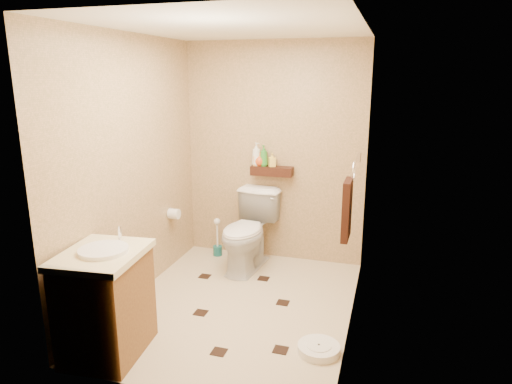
% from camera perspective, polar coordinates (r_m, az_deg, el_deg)
% --- Properties ---
extents(ground, '(2.50, 2.50, 0.00)m').
position_cam_1_polar(ground, '(4.28, -2.28, -14.02)').
color(ground, beige).
rests_on(ground, ground).
extents(wall_back, '(2.00, 0.04, 2.40)m').
position_cam_1_polar(wall_back, '(5.03, 2.25, 4.83)').
color(wall_back, tan).
rests_on(wall_back, ground).
extents(wall_front, '(2.00, 0.04, 2.40)m').
position_cam_1_polar(wall_front, '(2.75, -11.06, -3.59)').
color(wall_front, tan).
rests_on(wall_front, ground).
extents(wall_left, '(0.04, 2.50, 2.40)m').
position_cam_1_polar(wall_left, '(4.28, -15.20, 2.64)').
color(wall_left, tan).
rests_on(wall_left, ground).
extents(wall_right, '(0.04, 2.50, 2.40)m').
position_cam_1_polar(wall_right, '(3.66, 12.52, 0.84)').
color(wall_right, tan).
rests_on(wall_right, ground).
extents(ceiling, '(2.00, 2.50, 0.02)m').
position_cam_1_polar(ceiling, '(3.78, -2.66, 19.91)').
color(ceiling, white).
rests_on(ceiling, wall_back).
extents(wall_shelf, '(0.46, 0.14, 0.10)m').
position_cam_1_polar(wall_shelf, '(4.99, 1.99, 2.64)').
color(wall_shelf, '#3A1A0F').
rests_on(wall_shelf, wall_back).
extents(floor_accents, '(1.18, 1.44, 0.01)m').
position_cam_1_polar(floor_accents, '(4.23, -1.84, -14.31)').
color(floor_accents, black).
rests_on(floor_accents, ground).
extents(toilet, '(0.55, 0.86, 0.84)m').
position_cam_1_polar(toilet, '(4.88, -1.02, -4.95)').
color(toilet, white).
rests_on(toilet, ground).
extents(vanity, '(0.61, 0.71, 0.94)m').
position_cam_1_polar(vanity, '(3.63, -18.27, -12.86)').
color(vanity, brown).
rests_on(vanity, ground).
extents(bathroom_scale, '(0.34, 0.34, 0.06)m').
position_cam_1_polar(bathroom_scale, '(3.67, 7.85, -18.82)').
color(bathroom_scale, white).
rests_on(bathroom_scale, ground).
extents(toilet_brush, '(0.10, 0.10, 0.45)m').
position_cam_1_polar(toilet_brush, '(5.33, -4.85, -6.30)').
color(toilet_brush, '#186060').
rests_on(toilet_brush, ground).
extents(towel_ring, '(0.12, 0.30, 0.76)m').
position_cam_1_polar(towel_ring, '(3.97, 11.36, -1.84)').
color(towel_ring, silver).
rests_on(towel_ring, wall_right).
extents(toilet_paper, '(0.12, 0.11, 0.12)m').
position_cam_1_polar(toilet_paper, '(4.95, -10.22, -2.69)').
color(toilet_paper, white).
rests_on(toilet_paper, wall_left).
extents(bottle_a, '(0.13, 0.13, 0.26)m').
position_cam_1_polar(bottle_a, '(5.00, 0.05, 4.76)').
color(bottle_a, white).
rests_on(bottle_a, wall_shelf).
extents(bottle_b, '(0.09, 0.09, 0.17)m').
position_cam_1_polar(bottle_b, '(5.01, 0.12, 4.25)').
color(bottle_b, '#FFA435').
rests_on(bottle_b, wall_shelf).
extents(bottle_c, '(0.17, 0.17, 0.16)m').
position_cam_1_polar(bottle_c, '(5.00, 0.47, 4.18)').
color(bottle_c, '#DE501A').
rests_on(bottle_c, wall_shelf).
extents(bottle_d, '(0.13, 0.13, 0.23)m').
position_cam_1_polar(bottle_d, '(4.98, 0.97, 4.56)').
color(bottle_d, '#30862C').
rests_on(bottle_d, wall_shelf).
extents(bottle_e, '(0.09, 0.09, 0.15)m').
position_cam_1_polar(bottle_e, '(4.96, 2.02, 4.06)').
color(bottle_e, '#FFDA54').
rests_on(bottle_e, wall_shelf).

